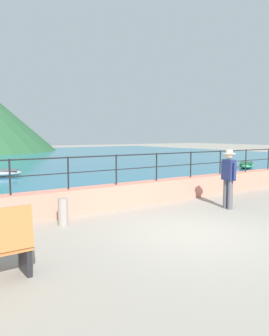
{
  "coord_description": "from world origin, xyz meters",
  "views": [
    {
      "loc": [
        -5.16,
        -5.17,
        2.18
      ],
      "look_at": [
        1.01,
        3.7,
        1.1
      ],
      "focal_mm": 35.48,
      "sensor_mm": 36.0,
      "label": 1
    }
  ],
  "objects": [
    {
      "name": "railing",
      "position": [
        0.0,
        3.2,
        1.31
      ],
      "size": [
        18.44,
        0.04,
        0.9
      ],
      "color": "black",
      "rests_on": "promenade_wall"
    },
    {
      "name": "boat_2",
      "position": [
        12.88,
        8.14,
        0.26
      ],
      "size": [
        2.41,
        2.04,
        0.36
      ],
      "color": "#338C59",
      "rests_on": "lake_water"
    },
    {
      "name": "bollard",
      "position": [
        -2.1,
        2.25,
        0.33
      ],
      "size": [
        0.24,
        0.24,
        0.67
      ],
      "primitive_type": "cylinder",
      "color": "gray",
      "rests_on": "ground"
    },
    {
      "name": "promenade_wall",
      "position": [
        0.0,
        3.2,
        0.35
      ],
      "size": [
        20.0,
        0.56,
        0.7
      ],
      "primitive_type": "cube",
      "color": "tan",
      "rests_on": "ground"
    },
    {
      "name": "ground_plane",
      "position": [
        0.0,
        0.0,
        0.0
      ],
      "size": [
        120.0,
        120.0,
        0.0
      ],
      "primitive_type": "plane",
      "color": "gray"
    },
    {
      "name": "person_walking",
      "position": [
        2.63,
        1.19,
        0.98
      ],
      "size": [
        0.38,
        0.57,
        1.75
      ],
      "color": "#4C4C56",
      "rests_on": "ground"
    }
  ]
}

